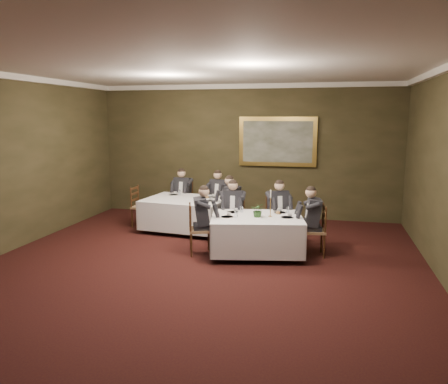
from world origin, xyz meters
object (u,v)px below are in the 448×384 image
at_px(diner_main_endleft, 200,228).
at_px(candlestick, 270,206).
at_px(centerpiece, 258,210).
at_px(chair_main_backleft, 233,228).
at_px(diner_main_backright, 277,219).
at_px(chair_sec_endright, 233,223).
at_px(chair_main_backright, 277,229).
at_px(diner_sec_backleft, 183,201).
at_px(diner_sec_backright, 219,203).
at_px(chair_main_endright, 314,241).
at_px(table_second, 186,212).
at_px(diner_main_endright, 314,230).
at_px(chair_sec_backright, 219,212).
at_px(table_main, 257,232).
at_px(chair_sec_backleft, 183,209).
at_px(chair_sec_endleft, 142,215).
at_px(painting, 278,142).
at_px(chair_main_endleft, 200,240).
at_px(diner_main_backleft, 233,218).
at_px(diner_sec_endright, 233,213).

bearing_deg(diner_main_endleft, candlestick, 81.87).
bearing_deg(centerpiece, diner_main_endleft, -171.33).
xyz_separation_m(chair_main_backleft, diner_main_backright, (0.93, 0.17, 0.23)).
distance_m(chair_main_backleft, chair_sec_endright, 0.52).
relative_size(chair_main_backright, diner_sec_backleft, 0.74).
xyz_separation_m(diner_sec_backright, candlestick, (1.58, -2.27, 0.45)).
bearing_deg(centerpiece, chair_main_endright, 13.79).
xyz_separation_m(table_second, diner_sec_backright, (0.60, 0.89, 0.06)).
height_order(diner_main_endright, chair_sec_backright, diner_main_endright).
bearing_deg(diner_sec_backright, chair_main_backleft, 127.64).
distance_m(table_main, chair_sec_backleft, 3.37).
bearing_deg(chair_main_endright, chair_sec_endleft, 63.97).
relative_size(table_main, chair_sec_endleft, 1.99).
xyz_separation_m(chair_sec_backright, diner_sec_backright, (-0.00, -0.01, 0.23)).
height_order(chair_main_backleft, diner_sec_backright, diner_sec_backright).
bearing_deg(diner_sec_backleft, candlestick, 139.93).
bearing_deg(diner_main_backright, painting, -108.47).
bearing_deg(chair_main_endleft, chair_sec_backright, 165.99).
relative_size(table_main, chair_main_backright, 1.99).
height_order(chair_main_backright, diner_main_endleft, diner_main_endleft).
bearing_deg(chair_sec_backright, candlestick, 137.91).
bearing_deg(table_main, candlestick, 10.84).
bearing_deg(centerpiece, chair_main_backright, 75.97).
height_order(diner_main_backleft, diner_sec_backleft, same).
relative_size(chair_main_backleft, chair_sec_endright, 1.00).
bearing_deg(diner_sec_endright, table_main, -134.09).
bearing_deg(diner_sec_backleft, chair_main_endleft, 117.58).
distance_m(table_second, painting, 3.08).
distance_m(diner_sec_backleft, painting, 2.89).
height_order(chair_sec_endleft, painting, painting).
height_order(chair_sec_endleft, centerpiece, centerpiece).
distance_m(chair_main_endright, chair_sec_endleft, 4.40).
height_order(chair_main_backleft, diner_main_backright, diner_main_backright).
distance_m(diner_main_backleft, diner_sec_endright, 0.54).
xyz_separation_m(chair_sec_endright, chair_sec_endleft, (-2.34, 0.25, 0.00)).
xyz_separation_m(diner_main_endleft, chair_sec_endright, (0.33, 1.51, -0.23)).
relative_size(diner_sec_backleft, diner_sec_backright, 1.00).
height_order(chair_main_backright, candlestick, candlestick).
bearing_deg(chair_sec_endleft, painting, 120.98).
relative_size(chair_main_backright, painting, 0.50).
bearing_deg(diner_sec_backright, table_second, 69.16).
xyz_separation_m(chair_main_backright, diner_sec_endright, (-1.05, 0.32, 0.23)).
bearing_deg(diner_sec_endright, chair_sec_endright, -90.00).
height_order(chair_main_endleft, chair_sec_endleft, same).
bearing_deg(diner_main_backright, candlestick, 61.94).
relative_size(diner_main_endleft, diner_sec_backright, 1.00).
bearing_deg(table_main, diner_main_endright, 11.21).
distance_m(diner_main_endright, diner_sec_backright, 3.20).
xyz_separation_m(diner_main_endleft, painting, (1.08, 3.46, 1.51)).
distance_m(diner_main_endright, painting, 3.55).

